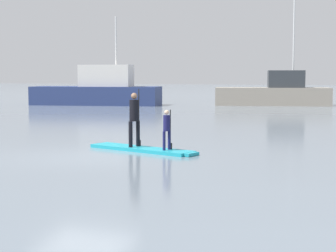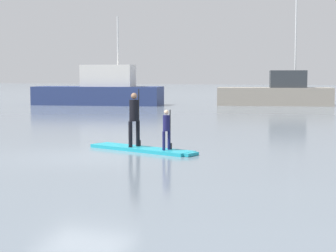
{
  "view_description": "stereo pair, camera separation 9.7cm",
  "coord_description": "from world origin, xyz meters",
  "px_view_note": "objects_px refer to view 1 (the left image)",
  "views": [
    {
      "loc": [
        6.91,
        -14.09,
        2.25
      ],
      "look_at": [
        1.51,
        2.77,
        0.67
      ],
      "focal_mm": 61.05,
      "sensor_mm": 36.0,
      "label": 1
    },
    {
      "loc": [
        7.0,
        -14.06,
        2.25
      ],
      "look_at": [
        1.51,
        2.77,
        0.67
      ],
      "focal_mm": 61.05,
      "sensor_mm": 36.0,
      "label": 2
    }
  ],
  "objects_px": {
    "paddleboard_near": "(143,149)",
    "paddler_child_solo": "(167,128)",
    "paddler_adult": "(134,116)",
    "fishing_boat_white_large": "(99,91)",
    "trawler_grey_distant": "(275,93)"
  },
  "relations": [
    {
      "from": "paddleboard_near",
      "to": "fishing_boat_white_large",
      "type": "bearing_deg",
      "value": 117.48
    },
    {
      "from": "paddleboard_near",
      "to": "paddler_adult",
      "type": "height_order",
      "value": "paddler_adult"
    },
    {
      "from": "fishing_boat_white_large",
      "to": "trawler_grey_distant",
      "type": "distance_m",
      "value": 13.21
    },
    {
      "from": "paddleboard_near",
      "to": "paddler_adult",
      "type": "relative_size",
      "value": 2.13
    },
    {
      "from": "paddler_child_solo",
      "to": "trawler_grey_distant",
      "type": "xyz_separation_m",
      "value": [
        -0.37,
        27.36,
        0.18
      ]
    },
    {
      "from": "fishing_boat_white_large",
      "to": "paddler_child_solo",
      "type": "bearing_deg",
      "value": -61.23
    },
    {
      "from": "fishing_boat_white_large",
      "to": "trawler_grey_distant",
      "type": "xyz_separation_m",
      "value": [
        12.73,
        3.5,
        -0.13
      ]
    },
    {
      "from": "paddler_child_solo",
      "to": "fishing_boat_white_large",
      "type": "relative_size",
      "value": 0.12
    },
    {
      "from": "paddleboard_near",
      "to": "paddler_child_solo",
      "type": "height_order",
      "value": "paddler_child_solo"
    },
    {
      "from": "paddleboard_near",
      "to": "paddler_child_solo",
      "type": "xyz_separation_m",
      "value": [
        0.84,
        -0.3,
        0.7
      ]
    },
    {
      "from": "paddleboard_near",
      "to": "paddler_child_solo",
      "type": "distance_m",
      "value": 1.14
    },
    {
      "from": "trawler_grey_distant",
      "to": "paddleboard_near",
      "type": "bearing_deg",
      "value": -91.01
    },
    {
      "from": "paddler_child_solo",
      "to": "trawler_grey_distant",
      "type": "bearing_deg",
      "value": 90.77
    },
    {
      "from": "paddler_child_solo",
      "to": "fishing_boat_white_large",
      "type": "height_order",
      "value": "fishing_boat_white_large"
    },
    {
      "from": "paddler_child_solo",
      "to": "paddleboard_near",
      "type": "bearing_deg",
      "value": 160.73
    }
  ]
}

